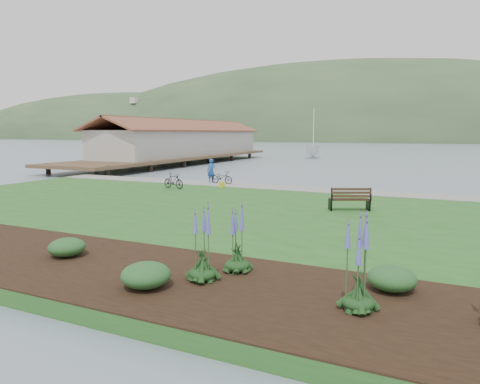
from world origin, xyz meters
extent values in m
plane|color=slate|center=(0.00, 0.00, 0.00)|extent=(600.00, 600.00, 0.00)
cube|color=#22561E|center=(0.00, -2.00, 0.20)|extent=(34.00, 20.00, 0.40)
cube|color=gray|center=(0.00, 6.90, 0.42)|extent=(34.00, 2.20, 0.03)
cube|color=black|center=(3.00, -9.80, 0.42)|extent=(24.00, 4.40, 0.04)
cube|color=#4C3826|center=(-20.00, 26.00, 0.85)|extent=(8.00, 36.00, 0.30)
cube|color=#B2ADA3|center=(-20.00, 28.00, 2.50)|extent=(6.40, 28.00, 3.00)
cube|color=black|center=(5.42, 0.96, 0.88)|extent=(1.82, 1.25, 0.05)
cube|color=black|center=(5.55, 0.67, 1.21)|extent=(1.64, 0.85, 0.54)
cube|color=black|center=(4.65, 0.62, 0.64)|extent=(0.30, 0.57, 0.47)
cube|color=black|center=(6.19, 1.30, 0.64)|extent=(0.30, 0.57, 0.47)
imported|color=#214E9A|center=(-5.06, 7.40, 1.37)|extent=(0.73, 0.52, 1.94)
imported|color=black|center=(-4.15, 7.20, 0.83)|extent=(0.78, 1.71, 0.86)
imported|color=black|center=(-5.71, 3.80, 0.87)|extent=(0.71, 1.60, 0.93)
imported|color=silver|center=(-8.13, 44.40, 0.00)|extent=(10.03, 10.16, 22.99)
cube|color=yellow|center=(-3.32, 5.60, 0.57)|extent=(0.32, 0.37, 0.34)
ellipsoid|color=#133413|center=(4.12, -9.74, 0.59)|extent=(0.62, 0.62, 0.31)
cone|color=#4A4BAD|center=(4.12, -9.74, 1.54)|extent=(0.32, 0.32, 1.59)
ellipsoid|color=#133413|center=(4.56, -8.81, 0.59)|extent=(0.62, 0.62, 0.31)
cone|color=#4A4BAD|center=(4.56, -8.81, 1.51)|extent=(0.32, 0.32, 1.53)
ellipsoid|color=#133413|center=(7.65, -9.92, 0.59)|extent=(0.62, 0.62, 0.31)
cone|color=#4A4BAD|center=(7.65, -9.92, 1.59)|extent=(0.40, 0.40, 1.68)
ellipsoid|color=#1E4C21|center=(-0.25, -9.61, 0.69)|extent=(0.99, 0.99, 0.50)
ellipsoid|color=#1E4C21|center=(3.21, -10.64, 0.71)|extent=(1.10, 1.10, 0.55)
ellipsoid|color=#1E4C21|center=(8.13, -8.55, 0.70)|extent=(1.04, 1.04, 0.52)
camera|label=1|loc=(8.89, -17.96, 3.83)|focal=32.00mm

